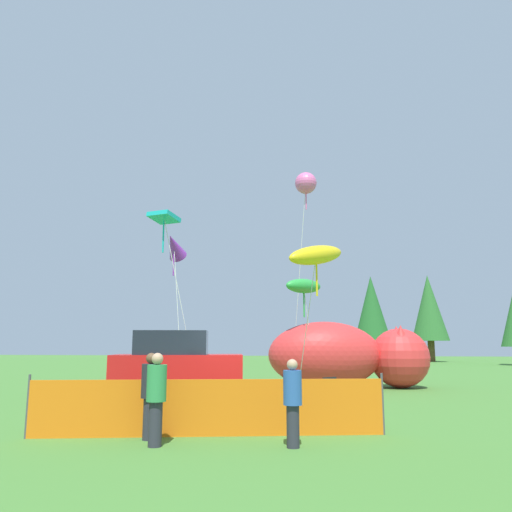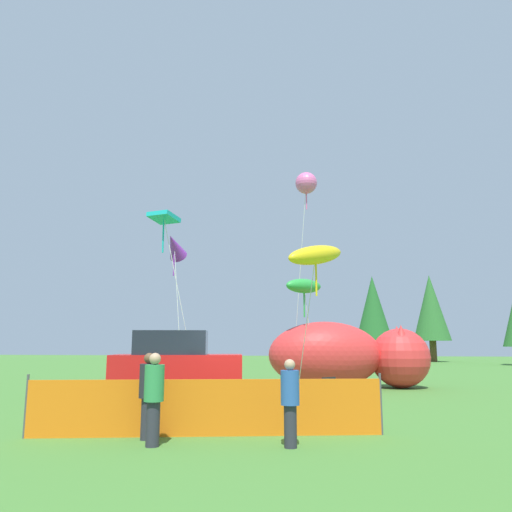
# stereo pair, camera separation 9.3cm
# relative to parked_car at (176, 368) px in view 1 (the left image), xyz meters

# --- Properties ---
(ground_plane) EXTENTS (120.00, 120.00, 0.00)m
(ground_plane) POSITION_rel_parked_car_xyz_m (2.16, -1.24, -1.09)
(ground_plane) COLOR #477F33
(parked_car) EXTENTS (4.34, 2.40, 2.26)m
(parked_car) POSITION_rel_parked_car_xyz_m (0.00, 0.00, 0.00)
(parked_car) COLOR red
(parked_car) RESTS_ON ground
(folding_chair) EXTENTS (0.72, 0.72, 0.93)m
(folding_chair) POSITION_rel_parked_car_xyz_m (4.74, -1.16, -0.54)
(folding_chair) COLOR black
(folding_chair) RESTS_ON ground
(inflatable_cat) EXTENTS (7.01, 3.74, 2.76)m
(inflatable_cat) POSITION_rel_parked_car_xyz_m (5.56, 5.90, 0.18)
(inflatable_cat) COLOR red
(inflatable_cat) RESTS_ON ground
(safety_fence) EXTENTS (7.17, 1.44, 1.24)m
(safety_fence) POSITION_rel_parked_car_xyz_m (2.32, -5.44, -0.52)
(safety_fence) COLOR orange
(safety_fence) RESTS_ON ground
(spectator_in_black_shirt) EXTENTS (0.37, 0.37, 1.69)m
(spectator_in_black_shirt) POSITION_rel_parked_car_xyz_m (1.57, -6.56, -0.17)
(spectator_in_black_shirt) COLOR #2D2D38
(spectator_in_black_shirt) RESTS_ON ground
(spectator_in_yellow_shirt) EXTENTS (0.36, 0.36, 1.68)m
(spectator_in_yellow_shirt) POSITION_rel_parked_car_xyz_m (1.24, -5.94, -0.18)
(spectator_in_yellow_shirt) COLOR #2D2D38
(spectator_in_yellow_shirt) RESTS_ON ground
(spectator_in_green_shirt) EXTENTS (0.34, 0.34, 1.58)m
(spectator_in_green_shirt) POSITION_rel_parked_car_xyz_m (4.09, -6.32, -0.23)
(spectator_in_green_shirt) COLOR #2D2D38
(spectator_in_green_shirt) RESTS_ON ground
(kite_yellow_hero) EXTENTS (2.17, 3.06, 5.22)m
(kite_yellow_hero) POSITION_rel_parked_car_xyz_m (4.51, -0.15, 3.51)
(kite_yellow_hero) COLOR silver
(kite_yellow_hero) RESTS_ON ground
(kite_green_fish) EXTENTS (1.81, 2.02, 4.60)m
(kite_green_fish) POSITION_rel_parked_car_xyz_m (3.91, 4.99, 3.11)
(kite_green_fish) COLOR silver
(kite_green_fish) RESTS_ON ground
(kite_pink_octopus) EXTENTS (1.33, 1.04, 10.00)m
(kite_pink_octopus) POSITION_rel_parked_car_xyz_m (4.00, 7.39, 8.36)
(kite_pink_octopus) COLOR silver
(kite_pink_octopus) RESTS_ON ground
(kite_teal_diamond) EXTENTS (2.03, 1.13, 6.52)m
(kite_teal_diamond) POSITION_rel_parked_car_xyz_m (-0.94, 1.17, 5.17)
(kite_teal_diamond) COLOR silver
(kite_teal_diamond) RESTS_ON ground
(kite_purple_delta) EXTENTS (1.34, 1.94, 6.70)m
(kite_purple_delta) POSITION_rel_parked_car_xyz_m (-1.66, 4.78, 4.91)
(kite_purple_delta) COLOR silver
(kite_purple_delta) RESTS_ON ground
(horizon_tree_west) EXTENTS (3.28, 3.28, 7.83)m
(horizon_tree_west) POSITION_rel_parked_car_xyz_m (9.02, 29.94, 3.72)
(horizon_tree_west) COLOR brown
(horizon_tree_west) RESTS_ON ground
(horizon_tree_mid) EXTENTS (3.68, 3.68, 8.78)m
(horizon_tree_mid) POSITION_rel_parked_car_xyz_m (15.47, 37.22, 4.30)
(horizon_tree_mid) COLOR brown
(horizon_tree_mid) RESTS_ON ground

